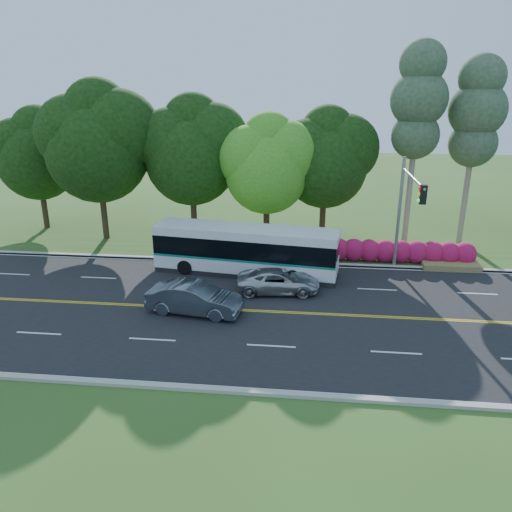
# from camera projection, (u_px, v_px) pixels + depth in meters

# --- Properties ---
(ground) EXTENTS (120.00, 120.00, 0.00)m
(ground) POSITION_uv_depth(u_px,v_px,m) (286.00, 313.00, 25.63)
(ground) COLOR #33511B
(ground) RESTS_ON ground
(road) EXTENTS (60.00, 14.00, 0.02)m
(road) POSITION_uv_depth(u_px,v_px,m) (286.00, 312.00, 25.62)
(road) COLOR black
(road) RESTS_ON ground
(curb_north) EXTENTS (60.00, 0.30, 0.15)m
(curb_north) POSITION_uv_depth(u_px,v_px,m) (292.00, 263.00, 32.30)
(curb_north) COLOR #ACA79B
(curb_north) RESTS_ON ground
(curb_south) EXTENTS (60.00, 0.30, 0.15)m
(curb_south) POSITION_uv_depth(u_px,v_px,m) (277.00, 394.00, 18.90)
(curb_south) COLOR #ACA79B
(curb_south) RESTS_ON ground
(grass_verge) EXTENTS (60.00, 4.00, 0.10)m
(grass_verge) POSITION_uv_depth(u_px,v_px,m) (293.00, 254.00, 34.04)
(grass_verge) COLOR #33511B
(grass_verge) RESTS_ON ground
(lane_markings) EXTENTS (57.60, 13.82, 0.00)m
(lane_markings) POSITION_uv_depth(u_px,v_px,m) (284.00, 312.00, 25.63)
(lane_markings) COLOR gold
(lane_markings) RESTS_ON road
(tree_row) EXTENTS (44.70, 9.10, 13.84)m
(tree_row) POSITION_uv_depth(u_px,v_px,m) (224.00, 148.00, 35.25)
(tree_row) COLOR #332316
(tree_row) RESTS_ON ground
(bougainvillea_hedge) EXTENTS (9.50, 2.25, 1.50)m
(bougainvillea_hedge) POSITION_uv_depth(u_px,v_px,m) (403.00, 252.00, 32.29)
(bougainvillea_hedge) COLOR maroon
(bougainvillea_hedge) RESTS_ON ground
(traffic_signal) EXTENTS (0.42, 6.10, 7.00)m
(traffic_signal) POSITION_uv_depth(u_px,v_px,m) (406.00, 202.00, 28.46)
(traffic_signal) COLOR gray
(traffic_signal) RESTS_ON ground
(transit_bus) EXTENTS (11.35, 3.85, 2.91)m
(transit_bus) POSITION_uv_depth(u_px,v_px,m) (246.00, 251.00, 30.31)
(transit_bus) COLOR white
(transit_bus) RESTS_ON road
(sedan) EXTENTS (5.02, 2.38, 1.59)m
(sedan) POSITION_uv_depth(u_px,v_px,m) (195.00, 298.00, 25.32)
(sedan) COLOR slate
(sedan) RESTS_ON road
(suv) EXTENTS (4.75, 2.47, 1.28)m
(suv) POSITION_uv_depth(u_px,v_px,m) (279.00, 281.00, 27.90)
(suv) COLOR #BABDBE
(suv) RESTS_ON road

